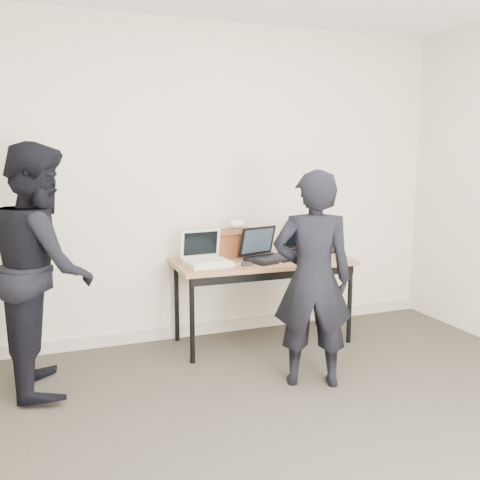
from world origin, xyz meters
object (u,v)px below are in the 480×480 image
laptop_beige (206,258)px  laptop_right (309,245)px  desk (264,267)px  laptop_center (265,253)px  leather_satchel (234,242)px  person_observer (43,267)px  person_typist (313,279)px  equipment_box (319,244)px

laptop_beige → laptop_right: 1.06m
desk → laptop_beige: bearing=-177.5°
laptop_center → leather_satchel: (-0.19, 0.22, 0.07)m
desk → person_observer: size_ratio=0.90×
person_typist → laptop_right: bearing=-94.7°
laptop_center → equipment_box: laptop_center is taller
laptop_right → equipment_box: size_ratio=1.91×
laptop_beige → laptop_right: size_ratio=0.83×
equipment_box → person_observer: 2.42m
laptop_beige → person_observer: 1.26m
person_typist → person_observer: size_ratio=0.89×
laptop_beige → person_typist: size_ratio=0.24×
desk → laptop_right: size_ratio=3.46×
desk → person_typist: (-0.01, -0.88, 0.09)m
laptop_beige → laptop_center: bearing=-3.1°
laptop_beige → equipment_box: size_ratio=1.59×
equipment_box → laptop_beige: bearing=-170.0°
desk → laptop_beige: size_ratio=4.17×
laptop_right → person_observer: bearing=176.8°
desk → laptop_center: bearing=12.7°
leather_satchel → person_typist: 1.12m
person_typist → person_observer: bearing=2.2°
laptop_center → laptop_right: 0.55m
desk → laptop_beige: laptop_beige is taller
laptop_right → leather_satchel: size_ratio=1.15×
leather_satchel → person_observer: 1.64m
person_typist → person_observer: 1.85m
desk → laptop_center: laptop_center is taller
laptop_center → laptop_beige: bearing=165.8°
laptop_beige → equipment_box: 1.16m
laptop_beige → laptop_center: same height
laptop_beige → leather_satchel: laptop_beige is taller
laptop_beige → person_observer: (-1.23, -0.24, 0.07)m
leather_satchel → person_observer: bearing=-170.2°
laptop_center → laptop_right: bearing=4.9°
laptop_center → desk: bearing=175.7°
person_typist → laptop_center: bearing=-69.5°
person_typist → equipment_box: bearing=-98.8°
laptop_beige → leather_satchel: 0.41m
equipment_box → person_typist: bearing=-121.0°
laptop_right → person_typist: size_ratio=0.29×
laptop_center → leather_satchel: laptop_center is taller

